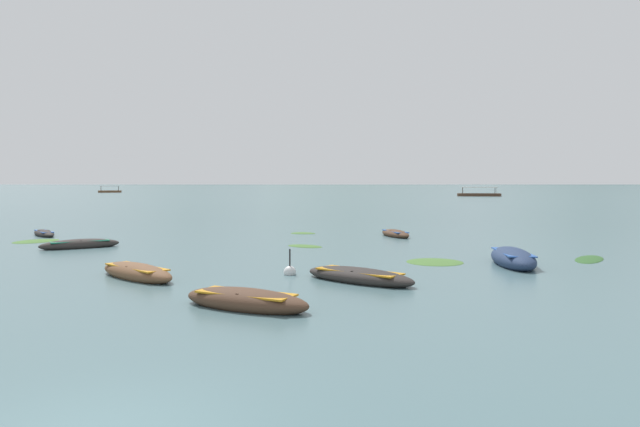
% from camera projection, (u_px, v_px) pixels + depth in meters
% --- Properties ---
extents(ground_plane, '(6000.00, 6000.00, 0.00)m').
position_uv_depth(ground_plane, '(306.00, 184.00, 1505.19)').
color(ground_plane, slate).
extents(mountain_1, '(1185.98, 1185.98, 290.53)m').
position_uv_depth(mountain_1, '(189.00, 147.00, 2248.63)').
color(mountain_1, '#4C5B56').
rests_on(mountain_1, ground).
extents(mountain_2, '(1461.39, 1461.39, 396.70)m').
position_uv_depth(mountain_2, '(339.00, 138.00, 2458.76)').
color(mountain_2, slate).
rests_on(mountain_2, ground).
extents(mountain_3, '(1194.09, 1194.09, 397.95)m').
position_uv_depth(mountain_3, '(587.00, 135.00, 2310.54)').
color(mountain_3, '#4C5B56').
rests_on(mountain_3, ground).
extents(rowboat_0, '(3.05, 3.70, 0.49)m').
position_uv_depth(rowboat_0, '(44.00, 233.00, 37.72)').
color(rowboat_0, '#2D2826').
rests_on(rowboat_0, ground).
extents(rowboat_2, '(4.03, 3.03, 0.62)m').
position_uv_depth(rowboat_2, '(80.00, 244.00, 30.59)').
color(rowboat_2, '#2D2826').
rests_on(rowboat_2, ground).
extents(rowboat_3, '(4.15, 3.04, 0.71)m').
position_uv_depth(rowboat_3, '(246.00, 300.00, 15.96)').
color(rowboat_3, '#4C3323').
rests_on(rowboat_3, ground).
extents(rowboat_4, '(4.02, 3.98, 0.70)m').
position_uv_depth(rowboat_4, '(137.00, 272.00, 20.98)').
color(rowboat_4, brown).
rests_on(rowboat_4, ground).
extents(rowboat_5, '(2.03, 4.73, 0.93)m').
position_uv_depth(rowboat_5, '(513.00, 258.00, 24.29)').
color(rowboat_5, navy).
rests_on(rowboat_5, ground).
extents(rowboat_6, '(4.31, 3.96, 0.63)m').
position_uv_depth(rowboat_6, '(359.00, 276.00, 20.22)').
color(rowboat_6, '#2D2826').
rests_on(rowboat_6, ground).
extents(rowboat_7, '(2.01, 3.76, 0.57)m').
position_uv_depth(rowboat_7, '(395.00, 234.00, 37.17)').
color(rowboat_7, '#4C3323').
rests_on(rowboat_7, ground).
extents(ferry_0, '(11.40, 6.13, 2.54)m').
position_uv_depth(ferry_0, '(479.00, 194.00, 146.74)').
color(ferry_0, '#4C3323').
rests_on(ferry_0, ground).
extents(ferry_1, '(8.06, 4.42, 2.54)m').
position_uv_depth(ferry_1, '(110.00, 191.00, 199.36)').
color(ferry_1, brown).
rests_on(ferry_1, ground).
extents(mooring_buoy, '(0.48, 0.48, 1.14)m').
position_uv_depth(mooring_buoy, '(290.00, 272.00, 21.77)').
color(mooring_buoy, silver).
rests_on(mooring_buoy, ground).
extents(weed_patch_0, '(2.48, 2.28, 0.14)m').
position_uv_depth(weed_patch_0, '(305.00, 246.00, 31.40)').
color(weed_patch_0, '#477033').
rests_on(weed_patch_0, ground).
extents(weed_patch_1, '(2.02, 1.66, 0.14)m').
position_uv_depth(weed_patch_1, '(303.00, 233.00, 39.38)').
color(weed_patch_1, '#477033').
rests_on(weed_patch_1, ground).
extents(weed_patch_2, '(3.07, 3.49, 0.14)m').
position_uv_depth(weed_patch_2, '(36.00, 241.00, 34.08)').
color(weed_patch_2, '#477033').
rests_on(weed_patch_2, ground).
extents(weed_patch_3, '(2.77, 3.36, 0.14)m').
position_uv_depth(weed_patch_3, '(589.00, 259.00, 26.07)').
color(weed_patch_3, '#2D5628').
rests_on(weed_patch_3, ground).
extents(weed_patch_4, '(3.36, 3.37, 0.14)m').
position_uv_depth(weed_patch_4, '(435.00, 262.00, 25.17)').
color(weed_patch_4, '#477033').
rests_on(weed_patch_4, ground).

